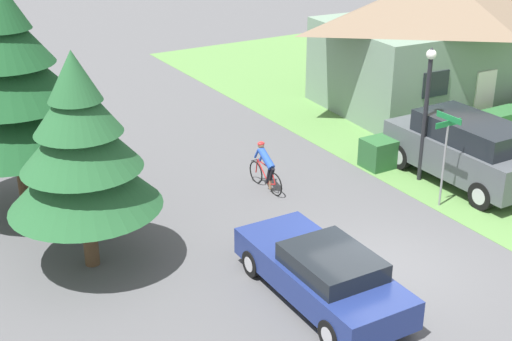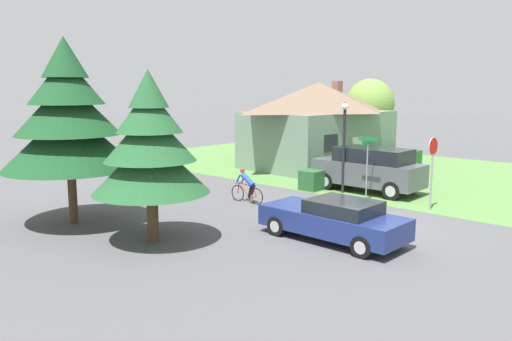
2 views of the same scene
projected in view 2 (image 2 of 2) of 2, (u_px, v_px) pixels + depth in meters
name	position (u px, v px, depth m)	size (l,w,h in m)	color
ground_plane	(357.00, 226.00, 17.16)	(140.00, 140.00, 0.00)	#515154
grass_verge_right	(402.00, 173.00, 28.11)	(16.00, 36.00, 0.01)	#568442
cottage_house	(318.00, 123.00, 30.07)	(9.50, 6.65, 5.17)	slate
hedge_row	(369.00, 167.00, 27.00)	(11.34, 0.90, 0.93)	#285B2D
sedan_left_lane	(334.00, 220.00, 15.45)	(1.92, 4.64, 1.33)	navy
cyclist	(247.00, 186.00, 20.63)	(0.44, 1.74, 1.43)	black
parked_suv_right	(369.00, 169.00, 22.72)	(2.05, 4.92, 2.04)	#4C5156
stop_sign	(433.00, 159.00, 19.15)	(0.71, 0.07, 2.85)	gray
street_lamp	(344.00, 138.00, 22.27)	(0.29, 0.29, 4.11)	black
street_name_sign	(367.00, 157.00, 20.75)	(0.90, 0.90, 2.70)	gray
conifer_tall_near	(150.00, 146.00, 14.98)	(3.56, 3.56, 5.26)	#4C3823
conifer_tall_far	(68.00, 119.00, 17.00)	(4.52, 4.52, 6.42)	#4C3823
deciduous_tree_right	(370.00, 104.00, 35.06)	(3.38, 3.38, 5.37)	#4C3823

